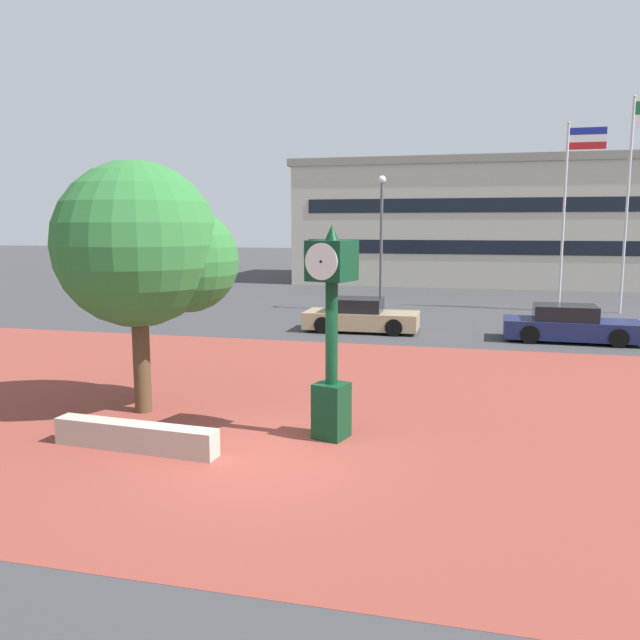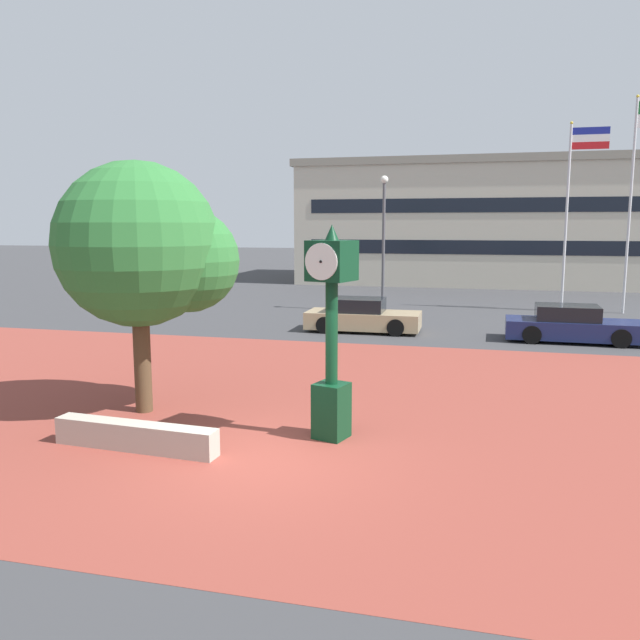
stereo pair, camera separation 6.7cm
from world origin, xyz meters
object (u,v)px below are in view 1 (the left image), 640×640
(car_street_near, at_px, (569,325))
(flagpole_secondary, at_px, (634,183))
(civic_building, at_px, (477,223))
(flagpole_primary, at_px, (569,200))
(plaza_tree, at_px, (148,249))
(street_lamp_post, at_px, (381,229))
(street_clock, at_px, (332,327))
(car_street_mid, at_px, (360,317))

(car_street_near, distance_m, flagpole_secondary, 10.49)
(civic_building, bearing_deg, flagpole_primary, -76.02)
(plaza_tree, distance_m, civic_building, 36.69)
(car_street_near, bearing_deg, plaza_tree, -40.63)
(street_lamp_post, bearing_deg, civic_building, 77.17)
(flagpole_primary, bearing_deg, flagpole_secondary, -0.00)
(plaza_tree, bearing_deg, street_lamp_post, 81.99)
(flagpole_primary, bearing_deg, street_clock, -108.04)
(car_street_near, distance_m, civic_building, 25.35)
(flagpole_primary, height_order, civic_building, flagpole_primary)
(plaza_tree, xyz_separation_m, flagpole_primary, (10.82, 19.52, 1.64))
(flagpole_secondary, bearing_deg, plaza_tree, -124.76)
(car_street_near, xyz_separation_m, flagpole_secondary, (3.52, 8.32, 5.33))
(flagpole_secondary, bearing_deg, street_clock, -114.68)
(plaza_tree, xyz_separation_m, car_street_near, (10.02, 11.20, -2.98))
(plaza_tree, distance_m, car_street_near, 15.32)
(car_street_near, bearing_deg, street_lamp_post, -127.69)
(car_street_mid, height_order, flagpole_secondary, flagpole_secondary)
(street_clock, height_order, car_street_near, street_clock)
(plaza_tree, xyz_separation_m, street_lamp_post, (2.44, 17.32, 0.32))
(street_clock, height_order, car_street_mid, street_clock)
(civic_building, distance_m, street_lamp_post, 19.23)
(street_clock, height_order, street_lamp_post, street_lamp_post)
(street_clock, distance_m, civic_building, 37.03)
(street_clock, xyz_separation_m, car_street_mid, (-1.69, 12.39, -1.58))
(plaza_tree, height_order, car_street_mid, plaza_tree)
(flagpole_primary, xyz_separation_m, civic_building, (-4.12, 16.55, -0.97))
(car_street_mid, height_order, flagpole_primary, flagpole_primary)
(car_street_mid, xyz_separation_m, flagpole_secondary, (11.04, 7.95, 5.33))
(flagpole_secondary, relative_size, civic_building, 0.39)
(car_street_near, relative_size, street_lamp_post, 0.73)
(street_clock, relative_size, flagpole_primary, 0.47)
(car_street_mid, xyz_separation_m, civic_building, (4.19, 24.50, 3.65))
(plaza_tree, relative_size, flagpole_secondary, 0.55)
(flagpole_primary, relative_size, street_lamp_post, 1.38)
(plaza_tree, bearing_deg, flagpole_primary, 60.99)
(car_street_near, distance_m, street_lamp_post, 10.29)
(street_lamp_post, bearing_deg, plaza_tree, -98.01)
(flagpole_secondary, height_order, street_lamp_post, flagpole_secondary)
(street_clock, height_order, flagpole_secondary, flagpole_secondary)
(flagpole_primary, bearing_deg, car_street_near, -95.50)
(flagpole_primary, bearing_deg, plaza_tree, -119.01)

